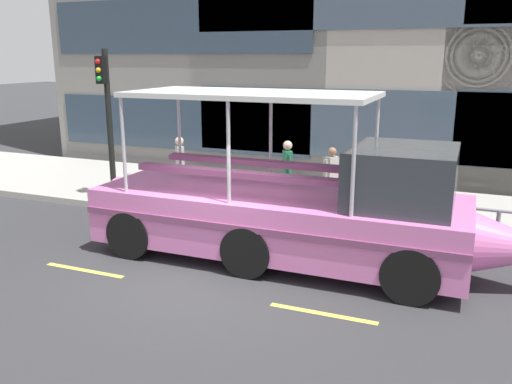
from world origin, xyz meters
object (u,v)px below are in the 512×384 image
at_px(duck_tour_boat, 302,211).
at_px(pedestrian_mid_left, 332,172).
at_px(pedestrian_near_bow, 452,183).
at_px(pedestrian_mid_right, 287,167).
at_px(traffic_light_pole, 107,110).
at_px(pedestrian_near_stern, 180,161).

xyz_separation_m(duck_tour_boat, pedestrian_mid_left, (-0.29, 3.49, 0.08)).
bearing_deg(duck_tour_boat, pedestrian_mid_left, 94.74).
bearing_deg(pedestrian_near_bow, pedestrian_mid_right, -176.98).
relative_size(traffic_light_pole, pedestrian_near_bow, 2.63).
bearing_deg(traffic_light_pole, pedestrian_near_stern, 20.95).
distance_m(traffic_light_pole, pedestrian_near_stern, 2.41).
xyz_separation_m(traffic_light_pole, pedestrian_near_stern, (1.81, 0.69, -1.42)).
bearing_deg(traffic_light_pole, pedestrian_mid_right, 11.99).
height_order(pedestrian_mid_right, pedestrian_near_stern, pedestrian_mid_right).
bearing_deg(pedestrian_near_bow, pedestrian_mid_left, 178.57).
bearing_deg(pedestrian_mid_left, pedestrian_near_bow, -1.43).
height_order(duck_tour_boat, pedestrian_near_stern, duck_tour_boat).
distance_m(pedestrian_near_bow, pedestrian_mid_left, 2.97).
bearing_deg(pedestrian_mid_left, duck_tour_boat, -85.26).
height_order(traffic_light_pole, pedestrian_mid_left, traffic_light_pole).
bearing_deg(traffic_light_pole, pedestrian_mid_left, 12.47).
relative_size(traffic_light_pole, pedestrian_near_stern, 2.35).
bearing_deg(pedestrian_mid_right, duck_tour_boat, -66.24).
distance_m(pedestrian_mid_left, pedestrian_near_stern, 4.20).
bearing_deg(pedestrian_mid_right, traffic_light_pole, -168.01).
bearing_deg(pedestrian_mid_right, pedestrian_near_bow, 3.02).
bearing_deg(pedestrian_near_bow, duck_tour_boat, -128.12).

